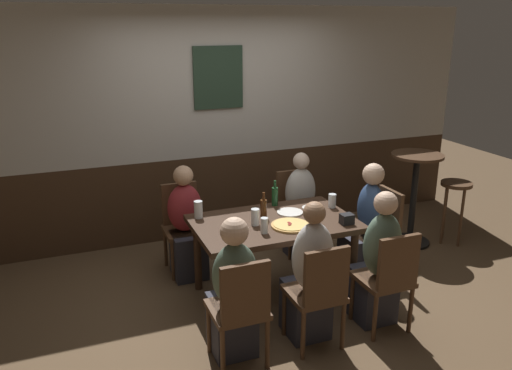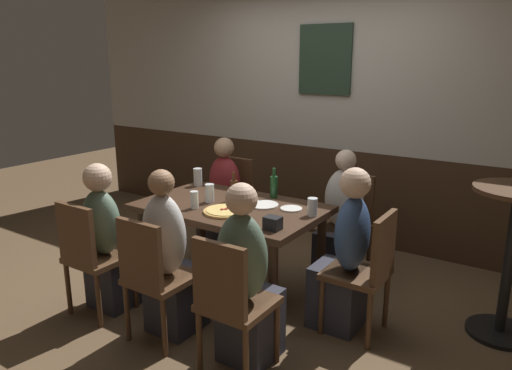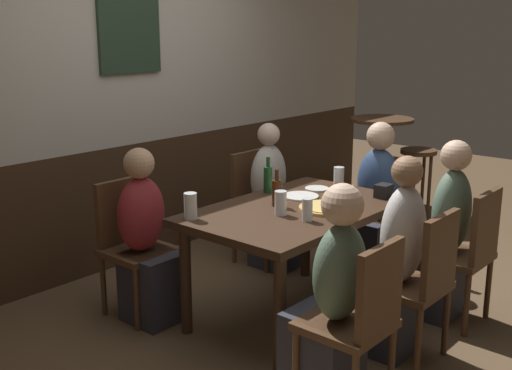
{
  "view_description": "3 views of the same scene",
  "coord_description": "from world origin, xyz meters",
  "px_view_note": "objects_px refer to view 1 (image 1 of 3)",
  "views": [
    {
      "loc": [
        -1.71,
        -3.91,
        2.44
      ],
      "look_at": [
        -0.13,
        0.11,
        1.06
      ],
      "focal_mm": 36.18,
      "sensor_mm": 36.0,
      "label": 1
    },
    {
      "loc": [
        2.16,
        -2.91,
        1.86
      ],
      "look_at": [
        0.16,
        0.12,
        0.9
      ],
      "focal_mm": 33.98,
      "sensor_mm": 36.0,
      "label": 2
    },
    {
      "loc": [
        -3.05,
        -2.31,
        1.84
      ],
      "look_at": [
        -0.23,
        0.14,
        0.9
      ],
      "focal_mm": 44.46,
      "sensor_mm": 36.0,
      "label": 3
    }
  ],
  "objects_px": {
    "beer_bottle_brown": "(264,208)",
    "beer_bottle_green": "(275,196)",
    "chair_right_near": "(389,276)",
    "chair_left_far": "(183,222)",
    "plate_white_large": "(290,212)",
    "beer_glass_tall": "(264,226)",
    "pizza": "(290,225)",
    "person_left_near": "(233,298)",
    "bar_stool": "(455,195)",
    "chair_right_far": "(295,206)",
    "pint_glass_stout": "(332,201)",
    "plate_white_small": "(311,208)",
    "person_left_far": "(187,230)",
    "dining_table": "(274,230)",
    "pint_glass_amber": "(255,218)",
    "chair_head_east": "(379,228)",
    "person_right_far": "(302,214)",
    "tumbler_water": "(198,210)",
    "condiment_caddy": "(347,219)",
    "chair_mid_near": "(319,290)",
    "person_mid_near": "(309,282)",
    "person_right_near": "(377,268)",
    "person_head_east": "(365,231)",
    "chair_left_near": "(241,307)",
    "side_bar_table": "(414,192)"
  },
  "relations": [
    {
      "from": "chair_left_far",
      "to": "person_right_near",
      "type": "xyz_separation_m",
      "value": [
        1.26,
        -1.56,
        -0.0
      ]
    },
    {
      "from": "plate_white_small",
      "to": "condiment_caddy",
      "type": "xyz_separation_m",
      "value": [
        0.11,
        -0.46,
        0.04
      ]
    },
    {
      "from": "pizza",
      "to": "pint_glass_amber",
      "type": "distance_m",
      "value": 0.31
    },
    {
      "from": "beer_bottle_green",
      "to": "condiment_caddy",
      "type": "bearing_deg",
      "value": -59.08
    },
    {
      "from": "beer_bottle_brown",
      "to": "beer_bottle_green",
      "type": "bearing_deg",
      "value": 49.04
    },
    {
      "from": "chair_left_far",
      "to": "pint_glass_amber",
      "type": "height_order",
      "value": "pint_glass_amber"
    },
    {
      "from": "chair_right_far",
      "to": "person_mid_near",
      "type": "bearing_deg",
      "value": -111.89
    },
    {
      "from": "tumbler_water",
      "to": "person_left_near",
      "type": "bearing_deg",
      "value": -91.4
    },
    {
      "from": "chair_right_far",
      "to": "pint_glass_stout",
      "type": "height_order",
      "value": "chair_right_far"
    },
    {
      "from": "chair_mid_near",
      "to": "bar_stool",
      "type": "xyz_separation_m",
      "value": [
        2.37,
        1.22,
        0.07
      ]
    },
    {
      "from": "pint_glass_amber",
      "to": "person_left_far",
      "type": "bearing_deg",
      "value": 121.08
    },
    {
      "from": "person_left_near",
      "to": "bar_stool",
      "type": "bearing_deg",
      "value": 19.46
    },
    {
      "from": "chair_right_far",
      "to": "person_left_near",
      "type": "relative_size",
      "value": 0.78
    },
    {
      "from": "chair_right_near",
      "to": "chair_left_far",
      "type": "bearing_deg",
      "value": 126.06
    },
    {
      "from": "chair_head_east",
      "to": "pizza",
      "type": "relative_size",
      "value": 2.6
    },
    {
      "from": "chair_head_east",
      "to": "plate_white_small",
      "type": "relative_size",
      "value": 5.27
    },
    {
      "from": "side_bar_table",
      "to": "bar_stool",
      "type": "xyz_separation_m",
      "value": [
        0.45,
        -0.15,
        -0.05
      ]
    },
    {
      "from": "beer_bottle_green",
      "to": "plate_white_small",
      "type": "distance_m",
      "value": 0.36
    },
    {
      "from": "person_right_near",
      "to": "beer_bottle_brown",
      "type": "distance_m",
      "value": 1.11
    },
    {
      "from": "person_head_east",
      "to": "beer_bottle_brown",
      "type": "bearing_deg",
      "value": 173.61
    },
    {
      "from": "chair_right_far",
      "to": "person_left_far",
      "type": "xyz_separation_m",
      "value": [
        -1.26,
        -0.16,
        -0.03
      ]
    },
    {
      "from": "person_head_east",
      "to": "chair_head_east",
      "type": "bearing_deg",
      "value": 0.0
    },
    {
      "from": "pint_glass_stout",
      "to": "beer_bottle_brown",
      "type": "relative_size",
      "value": 0.56
    },
    {
      "from": "chair_left_far",
      "to": "beer_glass_tall",
      "type": "bearing_deg",
      "value": -67.7
    },
    {
      "from": "chair_right_near",
      "to": "beer_bottle_green",
      "type": "relative_size",
      "value": 3.55
    },
    {
      "from": "person_right_near",
      "to": "side_bar_table",
      "type": "height_order",
      "value": "person_right_near"
    },
    {
      "from": "chair_mid_near",
      "to": "person_mid_near",
      "type": "height_order",
      "value": "person_mid_near"
    },
    {
      "from": "plate_white_large",
      "to": "chair_head_east",
      "type": "bearing_deg",
      "value": -7.9
    },
    {
      "from": "pizza",
      "to": "pint_glass_stout",
      "type": "bearing_deg",
      "value": 26.78
    },
    {
      "from": "tumbler_water",
      "to": "bar_stool",
      "type": "bearing_deg",
      "value": 0.81
    },
    {
      "from": "pint_glass_amber",
      "to": "pint_glass_stout",
      "type": "xyz_separation_m",
      "value": [
        0.84,
        0.14,
        -0.0
      ]
    },
    {
      "from": "bar_stool",
      "to": "person_right_near",
      "type": "bearing_deg",
      "value": -148.69
    },
    {
      "from": "pizza",
      "to": "beer_glass_tall",
      "type": "bearing_deg",
      "value": -169.57
    },
    {
      "from": "chair_left_far",
      "to": "chair_right_far",
      "type": "xyz_separation_m",
      "value": [
        1.26,
        0.0,
        0.0
      ]
    },
    {
      "from": "pizza",
      "to": "plate_white_large",
      "type": "bearing_deg",
      "value": 65.66
    },
    {
      "from": "dining_table",
      "to": "pint_glass_amber",
      "type": "relative_size",
      "value": 9.68
    },
    {
      "from": "beer_bottle_brown",
      "to": "bar_stool",
      "type": "distance_m",
      "value": 2.45
    },
    {
      "from": "chair_left_far",
      "to": "plate_white_large",
      "type": "xyz_separation_m",
      "value": [
        0.84,
        -0.74,
        0.25
      ]
    },
    {
      "from": "pizza",
      "to": "bar_stool",
      "type": "height_order",
      "value": "pizza"
    },
    {
      "from": "dining_table",
      "to": "person_mid_near",
      "type": "bearing_deg",
      "value": -90.0
    },
    {
      "from": "chair_left_far",
      "to": "beer_bottle_green",
      "type": "xyz_separation_m",
      "value": [
        0.8,
        -0.49,
        0.34
      ]
    },
    {
      "from": "beer_glass_tall",
      "to": "plate_white_large",
      "type": "xyz_separation_m",
      "value": [
        0.4,
        0.35,
        -0.05
      ]
    },
    {
      "from": "chair_right_near",
      "to": "pint_glass_stout",
      "type": "relative_size",
      "value": 6.63
    },
    {
      "from": "plate_white_large",
      "to": "condiment_caddy",
      "type": "relative_size",
      "value": 2.18
    },
    {
      "from": "beer_bottle_brown",
      "to": "bar_stool",
      "type": "bearing_deg",
      "value": 5.79
    },
    {
      "from": "chair_left_near",
      "to": "person_left_far",
      "type": "height_order",
      "value": "person_left_far"
    },
    {
      "from": "chair_left_far",
      "to": "person_head_east",
      "type": "xyz_separation_m",
      "value": [
        1.6,
        -0.86,
        0.0
      ]
    },
    {
      "from": "chair_mid_near",
      "to": "chair_right_far",
      "type": "distance_m",
      "value": 1.84
    },
    {
      "from": "chair_left_near",
      "to": "person_mid_near",
      "type": "relative_size",
      "value": 0.75
    },
    {
      "from": "person_right_far",
      "to": "beer_glass_tall",
      "type": "xyz_separation_m",
      "value": [
        -0.81,
        -0.92,
        0.33
      ]
    }
  ]
}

